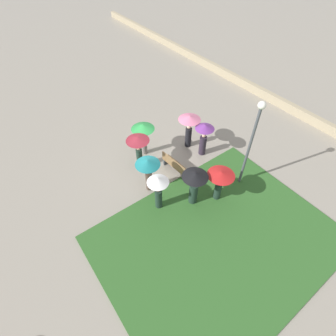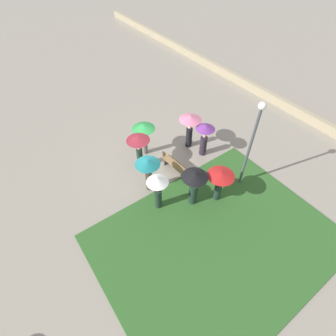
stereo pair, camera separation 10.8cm
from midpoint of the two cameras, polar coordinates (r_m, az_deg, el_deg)
The scene contains 13 objects.
ground_plane at distance 13.67m, azimuth -3.66°, elevation 0.83°, with size 90.00×90.00×0.00m, color gray.
lawn_patch_near at distance 11.18m, azimuth 10.83°, elevation -15.17°, with size 7.09×9.22×0.06m.
parapet_wall at distance 19.42m, azimuth 22.37°, elevation 13.67°, with size 45.00×0.35×0.57m.
park_bench at distance 12.85m, azimuth 2.29°, elevation 0.24°, with size 1.99×0.57×0.90m.
lamp_post at distance 11.34m, azimuth 18.28°, elevation 6.51°, with size 0.32×0.32×4.49m.
crowd_person_maroon at distance 12.63m, azimuth -6.21°, elevation 5.21°, with size 1.13×1.13×1.93m.
crowd_person_black at distance 11.04m, azimuth 6.02°, elevation -3.05°, with size 1.12×1.12×1.95m.
crowd_person_white at distance 10.84m, azimuth -1.98°, elevation -4.09°, with size 0.92×0.92×1.92m.
crowd_person_green at distance 13.37m, azimuth -5.10°, elevation 8.20°, with size 1.19×1.19×1.88m.
crowd_person_red at distance 11.39m, azimuth 11.52°, elevation -2.45°, with size 1.19×1.19×1.74m.
crowd_person_pink at distance 13.86m, azimuth 5.01°, elevation 9.41°, with size 1.17×1.17×1.96m.
crowd_person_purple at distance 13.52m, azimuth 8.20°, elevation 7.17°, with size 0.97×0.97×1.91m.
crowd_person_teal at distance 11.53m, azimuth -4.14°, elevation 0.25°, with size 1.12×1.12×1.87m.
Camera 2 is at (-8.31, 4.85, 9.71)m, focal length 28.00 mm.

